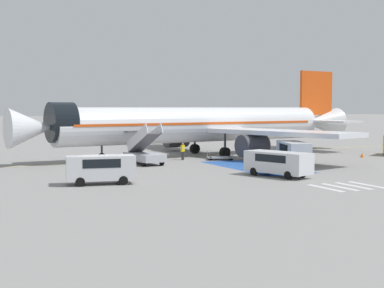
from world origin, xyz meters
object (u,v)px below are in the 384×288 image
service_van_2 (101,167)px  ground_crew_2 (291,148)px  fuel_tanker (167,131)px  service_van_0 (278,162)px  traffic_cone_0 (362,155)px  baggage_cart (220,157)px  airliner (202,125)px  ground_crew_1 (281,149)px  traffic_cone_1 (268,153)px  ground_crew_0 (183,150)px  service_van_1 (294,152)px  boarding_stairs_forward (144,154)px

service_van_2 → ground_crew_2: bearing=125.5°
fuel_tanker → service_van_2: fuel_tanker is taller
service_van_0 → traffic_cone_0: (17.40, 9.69, -0.91)m
ground_crew_2 → traffic_cone_0: (6.75, -3.58, -0.75)m
fuel_tanker → service_van_2: 48.43m
baggage_cart → service_van_2: bearing=-33.5°
airliner → ground_crew_2: (8.11, -5.37, -2.42)m
ground_crew_1 → traffic_cone_1: ground_crew_1 is taller
ground_crew_0 → ground_crew_1: ground_crew_0 is taller
service_van_0 → baggage_cart: (2.11, 13.61, -0.92)m
fuel_tanker → ground_crew_0: bearing=166.1°
baggage_cart → ground_crew_0: 3.89m
service_van_1 → traffic_cone_1: bearing=88.5°
ground_crew_0 → ground_crew_2: bearing=149.6°
ground_crew_2 → airliner: bearing=-68.4°
airliner → baggage_cart: airliner is taller
boarding_stairs_forward → service_van_1: 13.91m
service_van_0 → baggage_cart: bearing=62.7°
fuel_tanker → ground_crew_1: 31.13m
service_van_0 → service_van_2: 13.72m
service_van_0 → ground_crew_1: 16.46m
ground_crew_2 → service_van_2: bearing=-9.4°
boarding_stairs_forward → baggage_cart: bearing=-3.2°
boarding_stairs_forward → fuel_tanker: size_ratio=0.59×
boarding_stairs_forward → ground_crew_0: (4.96, 2.18, 0.04)m
traffic_cone_0 → service_van_0: bearing=-150.9°
traffic_cone_1 → ground_crew_2: bearing=-55.4°
service_van_0 → service_van_2: bearing=154.6°
boarding_stairs_forward → traffic_cone_1: 15.71m
airliner → ground_crew_0: 5.78m
fuel_tanker → ground_crew_1: (0.65, -31.11, -0.78)m
airliner → fuel_tanker: size_ratio=4.62×
airliner → ground_crew_0: bearing=124.1°
airliner → service_van_1: 13.84m
service_van_1 → traffic_cone_0: size_ratio=10.65×
service_van_0 → ground_crew_2: 17.02m
traffic_cone_1 → service_van_1: bearing=-111.2°
ground_crew_1 → ground_crew_2: size_ratio=0.92×
service_van_0 → baggage_cart: 13.80m
baggage_cart → service_van_0: bearing=10.5°
ground_crew_0 → traffic_cone_0: size_ratio=3.45×
service_van_1 → ground_crew_2: size_ratio=3.13×
service_van_2 → ground_crew_2: 26.90m
service_van_2 → ground_crew_0: size_ratio=2.80×
service_van_2 → ground_crew_2: size_ratio=2.83×
airliner → traffic_cone_1: (6.62, -3.21, -3.13)m
airliner → service_van_1: size_ratio=7.75×
service_van_0 → fuel_tanker: bearing=60.4°
baggage_cart → ground_crew_1: 7.38m
airliner → service_van_1: (2.65, -13.43, -2.09)m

